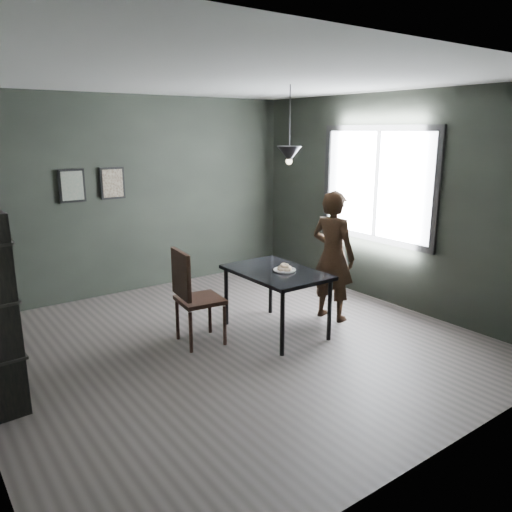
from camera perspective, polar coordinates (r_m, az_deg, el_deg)
ground at (r=5.65m, az=-2.61°, el=-10.00°), size 5.00×5.00×0.00m
back_wall at (r=7.43m, az=-13.52°, el=6.74°), size 5.00×0.10×2.80m
ceiling at (r=5.17m, az=-2.98°, el=19.56°), size 5.00×5.00×0.02m
window_assembly at (r=6.99m, az=13.60°, el=7.95°), size 0.04×1.96×1.56m
cafe_table at (r=5.74m, az=2.31°, el=-2.43°), size 0.80×1.20×0.75m
white_plate at (r=5.71m, az=3.29°, el=-1.66°), size 0.23×0.23×0.01m
donut_pile at (r=5.70m, az=3.29°, el=-1.36°), size 0.19×0.19×0.08m
woman at (r=6.21m, az=8.77°, el=-0.01°), size 0.51×0.66×1.62m
wood_chair at (r=5.48m, az=-7.37°, el=-4.03°), size 0.52×0.52×1.08m
pendant_lamp at (r=5.75m, az=3.82°, el=11.54°), size 0.28×0.28×0.86m
framed_print_left at (r=7.08m, az=-20.28°, el=7.54°), size 0.34×0.04×0.44m
framed_print_right at (r=7.25m, az=-16.08°, el=8.00°), size 0.34×0.04×0.44m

